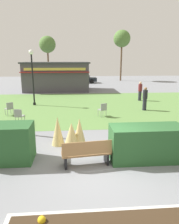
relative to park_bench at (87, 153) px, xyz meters
The scene contains 19 objects.
ground_plane 0.75m from the park_bench, 22.25° to the right, with size 80.00×80.00×0.00m, color slate.
lawn_patch 9.80m from the park_bench, 86.87° to the left, with size 36.00×12.00×0.01m, color #5B8442.
park_bench is the anchor object (origin of this frame).
hedge_left 2.93m from the park_bench, 168.36° to the left, with size 1.90×1.10×1.39m, color #28562B.
hedge_right 2.25m from the park_bench, ahead, with size 2.65×1.10×1.28m, color #28562B.
ornamental_grass_behind_left 1.48m from the park_bench, 97.72° to the left, with size 0.64×0.64×1.32m, color tan.
ornamental_grass_behind_right 2.26m from the park_bench, 119.59° to the left, with size 0.56×0.56×1.25m, color tan.
ornamental_grass_behind_center 1.43m from the park_bench, 111.29° to the left, with size 0.77×0.77×1.17m, color tan.
lamppost_far 11.13m from the park_bench, 109.22° to the left, with size 0.36×0.36×4.33m.
food_kiosk 18.76m from the park_bench, 97.19° to the left, with size 7.63×4.74×3.31m.
cafe_chair_west 8.48m from the park_bench, 123.07° to the left, with size 0.62×0.62×0.89m.
cafe_chair_east 6.50m from the park_bench, 77.09° to the left, with size 0.58×0.58×0.89m.
cafe_chair_center 6.24m from the park_bench, 124.46° to the left, with size 0.52×0.52×0.89m.
person_strolling 12.78m from the park_bench, 64.35° to the left, with size 0.34×0.34×1.69m.
person_standing 9.20m from the park_bench, 59.03° to the left, with size 0.34×0.34×1.69m.
parked_car_west_slot 26.56m from the park_bench, 98.53° to the left, with size 4.21×2.09×1.20m.
parked_car_center_slot 26.29m from the park_bench, 87.69° to the left, with size 4.23×2.12×1.20m.
tree_left_bg 31.17m from the park_bench, 75.18° to the left, with size 2.80×2.80×8.35m.
tree_right_bg 31.87m from the park_bench, 98.58° to the left, with size 2.80×2.80×7.47m.
Camera 1 is at (-0.94, -6.37, 3.61)m, focal length 33.45 mm.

